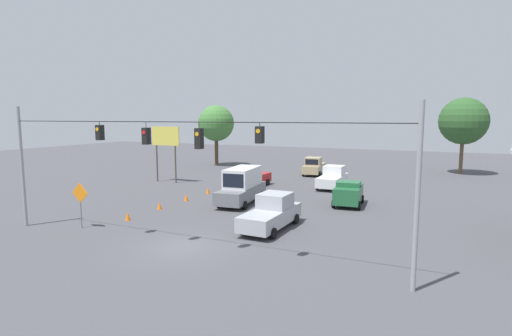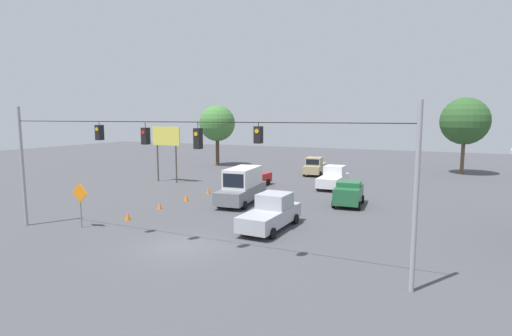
{
  "view_description": "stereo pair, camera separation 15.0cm",
  "coord_description": "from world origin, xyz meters",
  "px_view_note": "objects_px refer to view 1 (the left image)",
  "views": [
    {
      "loc": [
        -12.13,
        16.96,
        6.85
      ],
      "look_at": [
        0.2,
        -9.76,
        3.09
      ],
      "focal_mm": 28.0,
      "sensor_mm": 36.0,
      "label": 1
    },
    {
      "loc": [
        -12.27,
        16.9,
        6.85
      ],
      "look_at": [
        0.2,
        -9.76,
        3.09
      ],
      "focal_mm": 28.0,
      "sensor_mm": 36.0,
      "label": 2
    }
  ],
  "objects_px": {
    "roadside_billboard": "(166,142)",
    "tree_horizon_left": "(464,121)",
    "pickup_truck_red_withflow_far": "(250,177)",
    "traffic_cone_nearest": "(128,216)",
    "pickup_truck_white_oncoming_deep": "(333,178)",
    "traffic_cone_second": "(160,206)",
    "pickup_truck_silver_crossing_near": "(272,213)",
    "work_zone_sign": "(80,196)",
    "overhead_signal_span": "(172,160)",
    "traffic_cone_fourth": "(208,190)",
    "tree_horizon_right": "(216,123)",
    "pickup_truck_tan_withflow_deep": "(314,166)",
    "traffic_cone_fifth": "(228,184)",
    "traffic_cone_third": "(186,197)",
    "sedan_green_oncoming_far": "(348,193)",
    "box_truck_grey_withflow_mid": "(242,186)"
  },
  "relations": [
    {
      "from": "roadside_billboard",
      "to": "tree_horizon_left",
      "type": "relative_size",
      "value": 0.64
    },
    {
      "from": "pickup_truck_red_withflow_far",
      "to": "traffic_cone_nearest",
      "type": "height_order",
      "value": "pickup_truck_red_withflow_far"
    },
    {
      "from": "pickup_truck_white_oncoming_deep",
      "to": "traffic_cone_second",
      "type": "relative_size",
      "value": 9.25
    },
    {
      "from": "pickup_truck_silver_crossing_near",
      "to": "traffic_cone_second",
      "type": "relative_size",
      "value": 9.9
    },
    {
      "from": "traffic_cone_nearest",
      "to": "work_zone_sign",
      "type": "height_order",
      "value": "work_zone_sign"
    },
    {
      "from": "overhead_signal_span",
      "to": "traffic_cone_second",
      "type": "bearing_deg",
      "value": -47.31
    },
    {
      "from": "traffic_cone_fourth",
      "to": "pickup_truck_white_oncoming_deep",
      "type": "bearing_deg",
      "value": -141.19
    },
    {
      "from": "tree_horizon_left",
      "to": "tree_horizon_right",
      "type": "distance_m",
      "value": 31.6
    },
    {
      "from": "pickup_truck_tan_withflow_deep",
      "to": "traffic_cone_fifth",
      "type": "bearing_deg",
      "value": 66.27
    },
    {
      "from": "traffic_cone_second",
      "to": "traffic_cone_third",
      "type": "distance_m",
      "value": 3.41
    },
    {
      "from": "overhead_signal_span",
      "to": "tree_horizon_left",
      "type": "distance_m",
      "value": 40.3
    },
    {
      "from": "sedan_green_oncoming_far",
      "to": "work_zone_sign",
      "type": "relative_size",
      "value": 1.39
    },
    {
      "from": "pickup_truck_tan_withflow_deep",
      "to": "tree_horizon_left",
      "type": "distance_m",
      "value": 18.6
    },
    {
      "from": "traffic_cone_second",
      "to": "traffic_cone_fifth",
      "type": "relative_size",
      "value": 1.0
    },
    {
      "from": "pickup_truck_red_withflow_far",
      "to": "traffic_cone_nearest",
      "type": "bearing_deg",
      "value": 82.91
    },
    {
      "from": "pickup_truck_silver_crossing_near",
      "to": "traffic_cone_third",
      "type": "distance_m",
      "value": 10.63
    },
    {
      "from": "pickup_truck_white_oncoming_deep",
      "to": "work_zone_sign",
      "type": "height_order",
      "value": "work_zone_sign"
    },
    {
      "from": "traffic_cone_nearest",
      "to": "traffic_cone_fifth",
      "type": "distance_m",
      "value": 14.03
    },
    {
      "from": "traffic_cone_nearest",
      "to": "traffic_cone_fourth",
      "type": "distance_m",
      "value": 10.33
    },
    {
      "from": "traffic_cone_third",
      "to": "tree_horizon_right",
      "type": "xyz_separation_m",
      "value": [
        10.02,
        -22.05,
        5.67
      ]
    },
    {
      "from": "overhead_signal_span",
      "to": "work_zone_sign",
      "type": "bearing_deg",
      "value": -8.08
    },
    {
      "from": "pickup_truck_tan_withflow_deep",
      "to": "traffic_cone_fourth",
      "type": "distance_m",
      "value": 16.49
    },
    {
      "from": "traffic_cone_nearest",
      "to": "work_zone_sign",
      "type": "distance_m",
      "value": 3.38
    },
    {
      "from": "traffic_cone_fourth",
      "to": "pickup_truck_silver_crossing_near",
      "type": "bearing_deg",
      "value": 139.93
    },
    {
      "from": "overhead_signal_span",
      "to": "traffic_cone_nearest",
      "type": "bearing_deg",
      "value": -29.67
    },
    {
      "from": "box_truck_grey_withflow_mid",
      "to": "work_zone_sign",
      "type": "xyz_separation_m",
      "value": [
        5.73,
        10.82,
        0.6
      ]
    },
    {
      "from": "pickup_truck_silver_crossing_near",
      "to": "tree_horizon_right",
      "type": "distance_m",
      "value": 33.45
    },
    {
      "from": "pickup_truck_white_oncoming_deep",
      "to": "traffic_cone_fourth",
      "type": "distance_m",
      "value": 12.2
    },
    {
      "from": "pickup_truck_silver_crossing_near",
      "to": "work_zone_sign",
      "type": "height_order",
      "value": "work_zone_sign"
    },
    {
      "from": "traffic_cone_second",
      "to": "work_zone_sign",
      "type": "height_order",
      "value": "work_zone_sign"
    },
    {
      "from": "tree_horizon_left",
      "to": "box_truck_grey_withflow_mid",
      "type": "bearing_deg",
      "value": 56.88
    },
    {
      "from": "pickup_truck_tan_withflow_deep",
      "to": "box_truck_grey_withflow_mid",
      "type": "relative_size",
      "value": 0.85
    },
    {
      "from": "overhead_signal_span",
      "to": "box_truck_grey_withflow_mid",
      "type": "height_order",
      "value": "overhead_signal_span"
    },
    {
      "from": "pickup_truck_tan_withflow_deep",
      "to": "pickup_truck_red_withflow_far",
      "type": "height_order",
      "value": "same"
    },
    {
      "from": "traffic_cone_fourth",
      "to": "work_zone_sign",
      "type": "height_order",
      "value": "work_zone_sign"
    },
    {
      "from": "box_truck_grey_withflow_mid",
      "to": "traffic_cone_fourth",
      "type": "xyz_separation_m",
      "value": [
        4.51,
        -2.11,
        -1.11
      ]
    },
    {
      "from": "sedan_green_oncoming_far",
      "to": "traffic_cone_fourth",
      "type": "bearing_deg",
      "value": 1.88
    },
    {
      "from": "pickup_truck_silver_crossing_near",
      "to": "traffic_cone_fourth",
      "type": "height_order",
      "value": "pickup_truck_silver_crossing_near"
    },
    {
      "from": "pickup_truck_tan_withflow_deep",
      "to": "pickup_truck_silver_crossing_near",
      "type": "bearing_deg",
      "value": 100.34
    },
    {
      "from": "pickup_truck_red_withflow_far",
      "to": "tree_horizon_right",
      "type": "distance_m",
      "value": 19.1
    },
    {
      "from": "box_truck_grey_withflow_mid",
      "to": "roadside_billboard",
      "type": "height_order",
      "value": "roadside_billboard"
    },
    {
      "from": "overhead_signal_span",
      "to": "traffic_cone_second",
      "type": "distance_m",
      "value": 10.75
    },
    {
      "from": "traffic_cone_nearest",
      "to": "traffic_cone_second",
      "type": "xyz_separation_m",
      "value": [
        0.13,
        -3.49,
        0.0
      ]
    },
    {
      "from": "pickup_truck_red_withflow_far",
      "to": "pickup_truck_white_oncoming_deep",
      "type": "bearing_deg",
      "value": -158.01
    },
    {
      "from": "sedan_green_oncoming_far",
      "to": "pickup_truck_silver_crossing_near",
      "type": "distance_m",
      "value": 8.96
    },
    {
      "from": "overhead_signal_span",
      "to": "traffic_cone_third",
      "type": "xyz_separation_m",
      "value": [
        6.62,
        -10.62,
        -4.41
      ]
    },
    {
      "from": "box_truck_grey_withflow_mid",
      "to": "sedan_green_oncoming_far",
      "type": "xyz_separation_m",
      "value": [
        -8.01,
        -2.52,
        -0.4
      ]
    },
    {
      "from": "traffic_cone_fourth",
      "to": "work_zone_sign",
      "type": "bearing_deg",
      "value": 84.62
    },
    {
      "from": "overhead_signal_span",
      "to": "tree_horizon_left",
      "type": "bearing_deg",
      "value": -111.23
    },
    {
      "from": "pickup_truck_silver_crossing_near",
      "to": "traffic_cone_third",
      "type": "relative_size",
      "value": 9.9
    }
  ]
}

